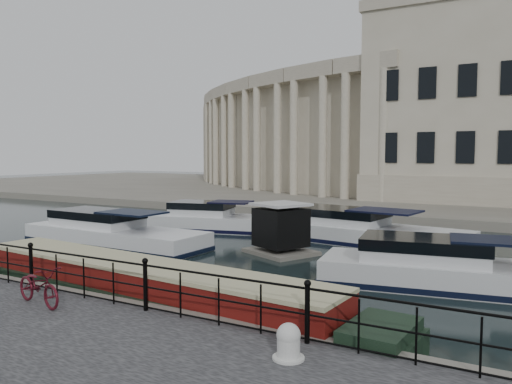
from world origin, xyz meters
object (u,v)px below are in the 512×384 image
harbour_hut (281,231)px  narrowboat (139,292)px  bicycle (39,286)px  mooring_bollard (289,342)px

harbour_hut → narrowboat: bearing=-66.8°
bicycle → narrowboat: 2.69m
narrowboat → bicycle: bearing=-104.8°
bicycle → mooring_bollard: bearing=-79.0°
bicycle → mooring_bollard: 6.49m
bicycle → harbour_hut: (1.06, 10.67, -0.07)m
bicycle → narrowboat: bearing=-9.0°
mooring_bollard → harbour_hut: 11.89m
narrowboat → harbour_hut: bearing=92.9°
mooring_bollard → narrowboat: bearing=157.1°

